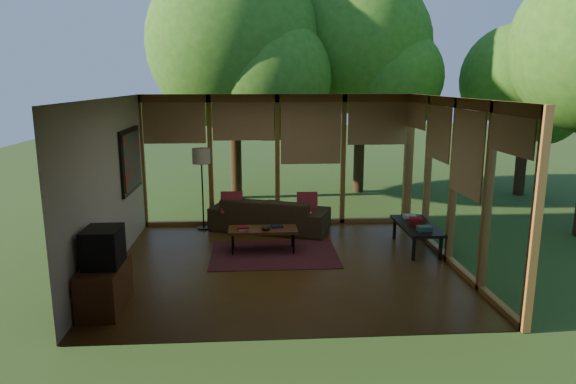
{
  "coord_description": "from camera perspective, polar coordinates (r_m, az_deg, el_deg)",
  "views": [
    {
      "loc": [
        -0.48,
        -7.99,
        2.95
      ],
      "look_at": [
        0.1,
        0.7,
        1.07
      ],
      "focal_mm": 32.0,
      "sensor_mm": 36.0,
      "label": 1
    }
  ],
  "objects": [
    {
      "name": "ct_book_lower",
      "position": [
        8.97,
        -5.05,
        -4.12
      ],
      "size": [
        0.21,
        0.19,
        0.03
      ],
      "primitive_type": "cube",
      "rotation": [
        0.0,
        0.0,
        0.36
      ],
      "color": "beige",
      "rests_on": "coffee_table"
    },
    {
      "name": "rug",
      "position": [
        8.99,
        -1.54,
        -6.93
      ],
      "size": [
        2.19,
        1.55,
        0.01
      ],
      "primitive_type": "cube",
      "color": "maroon",
      "rests_on": "floor"
    },
    {
      "name": "ct_bowl",
      "position": [
        8.91,
        -2.48,
        -4.03
      ],
      "size": [
        0.16,
        0.16,
        0.07
      ],
      "primitive_type": "ellipsoid",
      "color": "black",
      "rests_on": "coffee_table"
    },
    {
      "name": "tree_far",
      "position": [
        14.57,
        23.98,
        11.29
      ],
      "size": [
        2.78,
        2.78,
        4.39
      ],
      "color": "#352313",
      "rests_on": "ground"
    },
    {
      "name": "pillow_left",
      "position": [
        10.22,
        -6.25,
        -1.19
      ],
      "size": [
        0.43,
        0.23,
        0.45
      ],
      "primitive_type": "cube",
      "rotation": [
        -0.21,
        0.0,
        0.0
      ],
      "color": "maroon",
      "rests_on": "sofa"
    },
    {
      "name": "sofa",
      "position": [
        10.33,
        -2.05,
        -2.45
      ],
      "size": [
        2.5,
        1.64,
        0.68
      ],
      "primitive_type": "imported",
      "rotation": [
        0.0,
        0.0,
        2.8
      ],
      "color": "#382D1C",
      "rests_on": "floor"
    },
    {
      "name": "wall_left",
      "position": [
        8.46,
        -19.33,
        0.59
      ],
      "size": [
        0.04,
        5.0,
        2.7
      ],
      "primitive_type": "cube",
      "color": "beige",
      "rests_on": "ground"
    },
    {
      "name": "tree_nw",
      "position": [
        13.16,
        -6.07,
        16.04
      ],
      "size": [
        4.25,
        4.25,
        5.98
      ],
      "color": "#352313",
      "rests_on": "ground"
    },
    {
      "name": "wall_front",
      "position": [
        5.73,
        1.11,
        -4.01
      ],
      "size": [
        5.5,
        0.04,
        2.7
      ],
      "primitive_type": "cube",
      "color": "beige",
      "rests_on": "ground"
    },
    {
      "name": "media_cabinet",
      "position": [
        7.29,
        -19.69,
        -9.87
      ],
      "size": [
        0.5,
        1.0,
        0.6
      ],
      "primitive_type": "cube",
      "color": "#5D3219",
      "rests_on": "floor"
    },
    {
      "name": "floor_lamp",
      "position": [
        10.36,
        -9.6,
        3.45
      ],
      "size": [
        0.36,
        0.36,
        1.65
      ],
      "color": "black",
      "rests_on": "floor"
    },
    {
      "name": "wall_painting",
      "position": [
        9.75,
        -17.05,
        3.4
      ],
      "size": [
        0.06,
        1.35,
        1.15
      ],
      "color": "black",
      "rests_on": "wall_left"
    },
    {
      "name": "tree_ne",
      "position": [
        13.97,
        8.19,
        15.89
      ],
      "size": [
        3.61,
        3.61,
        5.7
      ],
      "color": "#352313",
      "rests_on": "ground"
    },
    {
      "name": "ct_book_side",
      "position": [
        9.1,
        -1.25,
        -3.82
      ],
      "size": [
        0.22,
        0.17,
        0.03
      ],
      "primitive_type": "cube",
      "rotation": [
        0.0,
        0.0,
        0.1
      ],
      "color": "black",
      "rests_on": "coffee_table"
    },
    {
      "name": "pillow_right",
      "position": [
        10.27,
        2.14,
        -1.15
      ],
      "size": [
        0.4,
        0.22,
        0.42
      ],
      "primitive_type": "cube",
      "rotation": [
        -0.21,
        0.0,
        0.0
      ],
      "color": "maroon",
      "rests_on": "sofa"
    },
    {
      "name": "exterior_lawn",
      "position": [
        18.33,
        23.81,
        1.86
      ],
      "size": [
        40.0,
        40.0,
        0.0
      ],
      "primitive_type": "plane",
      "color": "#2F4F1D",
      "rests_on": "ground"
    },
    {
      "name": "window_wall_back",
      "position": [
        10.62,
        -1.19,
        3.53
      ],
      "size": [
        5.5,
        0.12,
        2.7
      ],
      "primitive_type": "cube",
      "color": "#9D6A30",
      "rests_on": "ground"
    },
    {
      "name": "console_book_a",
      "position": [
        9.06,
        14.9,
        -3.94
      ],
      "size": [
        0.24,
        0.19,
        0.08
      ],
      "primitive_type": "cube",
      "rotation": [
        0.0,
        0.0,
        0.08
      ],
      "color": "#376058",
      "rests_on": "side_console"
    },
    {
      "name": "console_book_b",
      "position": [
        9.47,
        14.05,
        -3.14
      ],
      "size": [
        0.25,
        0.19,
        0.1
      ],
      "primitive_type": "cube",
      "rotation": [
        0.0,
        0.0,
        -0.15
      ],
      "color": "maroon",
      "rests_on": "side_console"
    },
    {
      "name": "television",
      "position": [
        7.1,
        -19.85,
        -5.75
      ],
      "size": [
        0.45,
        0.55,
        0.5
      ],
      "primitive_type": "cube",
      "color": "black",
      "rests_on": "media_cabinet"
    },
    {
      "name": "console_book_c",
      "position": [
        9.84,
        13.34,
        -2.65
      ],
      "size": [
        0.23,
        0.16,
        0.06
      ],
      "primitive_type": "cube",
      "rotation": [
        0.0,
        0.0,
        -0.01
      ],
      "color": "beige",
      "rests_on": "side_console"
    },
    {
      "name": "window_wall_right",
      "position": [
        8.76,
        17.88,
        1.08
      ],
      "size": [
        0.12,
        5.0,
        2.7
      ],
      "primitive_type": "cube",
      "color": "#9D6A30",
      "rests_on": "ground"
    },
    {
      "name": "side_console",
      "position": [
        9.45,
        14.11,
        -3.78
      ],
      "size": [
        0.6,
        1.4,
        0.46
      ],
      "color": "black",
      "rests_on": "floor"
    },
    {
      "name": "floor",
      "position": [
        8.53,
        -0.37,
        -8.04
      ],
      "size": [
        5.5,
        5.5,
        0.0
      ],
      "primitive_type": "plane",
      "color": "brown",
      "rests_on": "ground"
    },
    {
      "name": "coffee_table",
      "position": [
        9.03,
        -2.81,
        -4.29
      ],
      "size": [
        1.2,
        0.5,
        0.43
      ],
      "color": "#5D3219",
      "rests_on": "floor"
    },
    {
      "name": "ct_book_upper",
      "position": [
        8.96,
        -5.05,
        -3.91
      ],
      "size": [
        0.21,
        0.17,
        0.03
      ],
      "primitive_type": "cube",
      "rotation": [
        0.0,
        0.0,
        0.11
      ],
      "color": "maroon",
      "rests_on": "coffee_table"
    },
    {
      "name": "ceiling",
      "position": [
        8.0,
        -0.4,
        10.41
      ],
      "size": [
        5.5,
        5.5,
        0.0
      ],
      "primitive_type": "plane",
      "rotation": [
        3.14,
        0.0,
        0.0
      ],
      "color": "white",
      "rests_on": "ground"
    }
  ]
}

